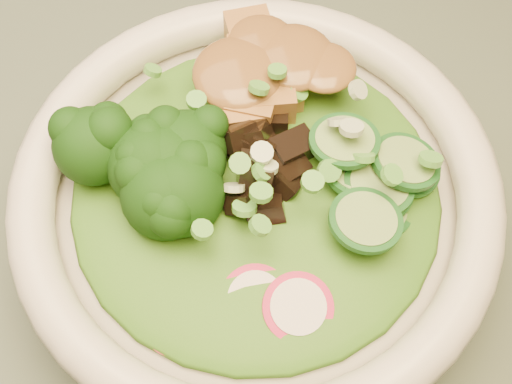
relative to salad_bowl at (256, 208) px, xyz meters
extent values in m
cylinder|color=black|center=(0.31, 0.40, -0.43)|extent=(0.06, 0.06, 0.72)
cylinder|color=silver|center=(0.00, 0.00, -0.01)|extent=(0.27, 0.27, 0.06)
torus|color=silver|center=(0.00, 0.00, 0.02)|extent=(0.30, 0.30, 0.03)
ellipsoid|color=#255812|center=(0.00, 0.00, 0.02)|extent=(0.23, 0.23, 0.03)
ellipsoid|color=brown|center=(0.02, 0.07, 0.05)|extent=(0.08, 0.06, 0.02)
camera|label=1|loc=(-0.03, -0.20, 0.40)|focal=50.00mm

